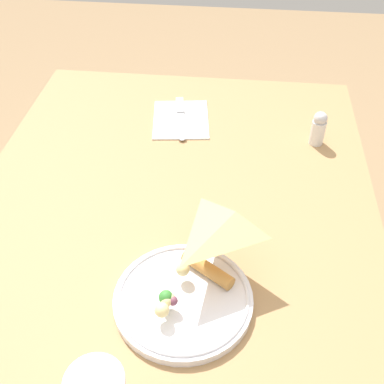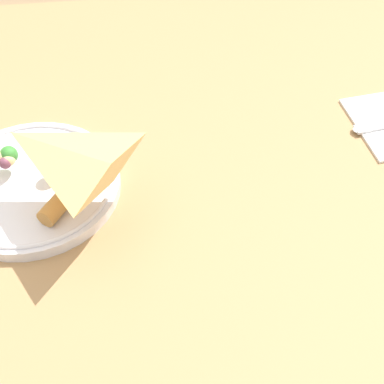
# 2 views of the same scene
# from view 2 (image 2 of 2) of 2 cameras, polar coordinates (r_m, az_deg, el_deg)

# --- Properties ---
(ground_plane) EXTENTS (6.00, 6.00, 0.00)m
(ground_plane) POSITION_cam_2_polar(r_m,az_deg,el_deg) (1.42, -1.16, -17.34)
(ground_plane) COLOR #997A56
(dining_table) EXTENTS (1.16, 0.84, 0.72)m
(dining_table) POSITION_cam_2_polar(r_m,az_deg,el_deg) (0.90, -1.77, -0.44)
(dining_table) COLOR #A87F51
(dining_table) RESTS_ON ground_plane
(plate_pizza) EXTENTS (0.23, 0.23, 0.06)m
(plate_pizza) POSITION_cam_2_polar(r_m,az_deg,el_deg) (0.79, -15.42, 0.95)
(plate_pizza) COLOR white
(plate_pizza) RESTS_ON dining_table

